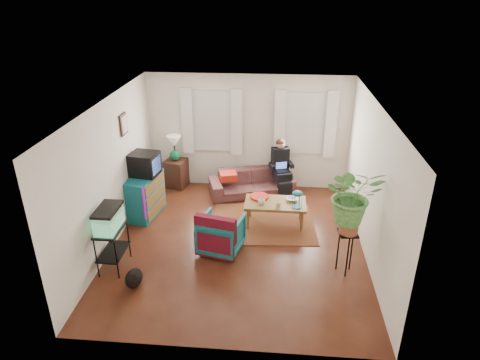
# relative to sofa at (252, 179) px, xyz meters

# --- Properties ---
(floor) EXTENTS (4.50, 5.00, 0.01)m
(floor) POSITION_rel_sofa_xyz_m (-0.12, -2.05, -0.36)
(floor) COLOR #4F2B14
(floor) RESTS_ON ground
(ceiling) EXTENTS (4.50, 5.00, 0.01)m
(ceiling) POSITION_rel_sofa_xyz_m (-0.12, -2.05, 2.24)
(ceiling) COLOR white
(ceiling) RESTS_ON wall_back
(wall_back) EXTENTS (4.50, 0.01, 2.60)m
(wall_back) POSITION_rel_sofa_xyz_m (-0.12, 0.45, 0.94)
(wall_back) COLOR silver
(wall_back) RESTS_ON floor
(wall_front) EXTENTS (4.50, 0.01, 2.60)m
(wall_front) POSITION_rel_sofa_xyz_m (-0.12, -4.55, 0.94)
(wall_front) COLOR silver
(wall_front) RESTS_ON floor
(wall_left) EXTENTS (0.01, 5.00, 2.60)m
(wall_left) POSITION_rel_sofa_xyz_m (-2.37, -2.05, 0.94)
(wall_left) COLOR silver
(wall_left) RESTS_ON floor
(wall_right) EXTENTS (0.01, 5.00, 2.60)m
(wall_right) POSITION_rel_sofa_xyz_m (2.13, -2.05, 0.94)
(wall_right) COLOR silver
(wall_right) RESTS_ON floor
(window_left) EXTENTS (1.08, 0.04, 1.38)m
(window_left) POSITION_rel_sofa_xyz_m (-0.92, 0.43, 1.19)
(window_left) COLOR white
(window_left) RESTS_ON wall_back
(window_right) EXTENTS (1.08, 0.04, 1.38)m
(window_right) POSITION_rel_sofa_xyz_m (1.13, 0.43, 1.19)
(window_right) COLOR white
(window_right) RESTS_ON wall_back
(curtains_left) EXTENTS (1.36, 0.06, 1.50)m
(curtains_left) POSITION_rel_sofa_xyz_m (-0.92, 0.35, 1.19)
(curtains_left) COLOR white
(curtains_left) RESTS_ON wall_back
(curtains_right) EXTENTS (1.36, 0.06, 1.50)m
(curtains_right) POSITION_rel_sofa_xyz_m (1.13, 0.35, 1.19)
(curtains_right) COLOR white
(curtains_right) RESTS_ON wall_back
(picture_frame) EXTENTS (0.04, 0.32, 0.40)m
(picture_frame) POSITION_rel_sofa_xyz_m (-2.34, -1.20, 1.59)
(picture_frame) COLOR #3D2616
(picture_frame) RESTS_ON wall_left
(area_rug) EXTENTS (2.11, 1.74, 0.01)m
(area_rug) POSITION_rel_sofa_xyz_m (0.31, -1.30, -0.36)
(area_rug) COLOR brown
(area_rug) RESTS_ON floor
(sofa) EXTENTS (1.99, 1.24, 0.73)m
(sofa) POSITION_rel_sofa_xyz_m (0.00, 0.00, 0.00)
(sofa) COLOR brown
(sofa) RESTS_ON floor
(seated_person) EXTENTS (0.61, 0.68, 1.11)m
(seated_person) POSITION_rel_sofa_xyz_m (0.64, 0.20, 0.19)
(seated_person) COLOR black
(seated_person) RESTS_ON sofa
(side_table) EXTENTS (0.54, 0.54, 0.66)m
(side_table) POSITION_rel_sofa_xyz_m (-1.77, 0.24, -0.04)
(side_table) COLOR #3C2416
(side_table) RESTS_ON floor
(table_lamp) EXTENTS (0.41, 0.41, 0.60)m
(table_lamp) POSITION_rel_sofa_xyz_m (-1.77, 0.24, 0.57)
(table_lamp) COLOR white
(table_lamp) RESTS_ON side_table
(dresser) EXTENTS (0.63, 1.02, 0.86)m
(dresser) POSITION_rel_sofa_xyz_m (-2.11, -1.12, 0.07)
(dresser) COLOR #125A6C
(dresser) RESTS_ON floor
(crt_tv) EXTENTS (0.60, 0.56, 0.46)m
(crt_tv) POSITION_rel_sofa_xyz_m (-2.08, -1.03, 0.72)
(crt_tv) COLOR black
(crt_tv) RESTS_ON dresser
(aquarium_stand) EXTENTS (0.38, 0.67, 0.74)m
(aquarium_stand) POSITION_rel_sofa_xyz_m (-2.12, -2.93, 0.01)
(aquarium_stand) COLOR black
(aquarium_stand) RESTS_ON floor
(aquarium) EXTENTS (0.34, 0.61, 0.39)m
(aquarium) POSITION_rel_sofa_xyz_m (-2.12, -2.93, 0.58)
(aquarium) COLOR #7FD899
(aquarium) RESTS_ON aquarium_stand
(black_cat) EXTENTS (0.37, 0.46, 0.34)m
(black_cat) POSITION_rel_sofa_xyz_m (-1.65, -3.38, -0.19)
(black_cat) COLOR black
(black_cat) RESTS_ON floor
(armchair) EXTENTS (0.84, 0.81, 0.72)m
(armchair) POSITION_rel_sofa_xyz_m (-0.40, -2.28, -0.00)
(armchair) COLOR #115567
(armchair) RESTS_ON floor
(serape_throw) EXTENTS (0.75, 0.34, 0.60)m
(serape_throw) POSITION_rel_sofa_xyz_m (-0.47, -2.55, 0.15)
(serape_throw) COLOR #9E0A0A
(serape_throw) RESTS_ON armchair
(coffee_table) EXTENTS (1.18, 0.65, 0.49)m
(coffee_table) POSITION_rel_sofa_xyz_m (0.54, -1.30, -0.12)
(coffee_table) COLOR brown
(coffee_table) RESTS_ON floor
(cup_a) EXTENTS (0.13, 0.13, 0.10)m
(cup_a) POSITION_rel_sofa_xyz_m (0.27, -1.40, 0.18)
(cup_a) COLOR white
(cup_a) RESTS_ON coffee_table
(cup_b) EXTENTS (0.11, 0.11, 0.10)m
(cup_b) POSITION_rel_sofa_xyz_m (0.59, -1.49, 0.17)
(cup_b) COLOR beige
(cup_b) RESTS_ON coffee_table
(bowl) EXTENTS (0.23, 0.23, 0.06)m
(bowl) POSITION_rel_sofa_xyz_m (0.86, -1.19, 0.15)
(bowl) COLOR white
(bowl) RESTS_ON coffee_table
(snack_tray) EXTENTS (0.37, 0.37, 0.04)m
(snack_tray) POSITION_rel_sofa_xyz_m (0.22, -1.13, 0.15)
(snack_tray) COLOR #B21414
(snack_tray) RESTS_ON coffee_table
(birdcage) EXTENTS (0.19, 0.19, 0.34)m
(birdcage) POSITION_rel_sofa_xyz_m (0.94, -1.46, 0.30)
(birdcage) COLOR #115B6B
(birdcage) RESTS_ON coffee_table
(plant_stand) EXTENTS (0.35, 0.35, 0.76)m
(plant_stand) POSITION_rel_sofa_xyz_m (1.70, -2.73, 0.01)
(plant_stand) COLOR black
(plant_stand) RESTS_ON floor
(potted_plant) EXTENTS (0.93, 0.82, 0.96)m
(potted_plant) POSITION_rel_sofa_xyz_m (1.70, -2.73, 0.92)
(potted_plant) COLOR #599947
(potted_plant) RESTS_ON plant_stand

